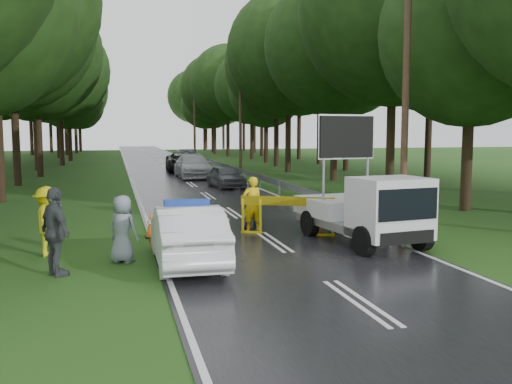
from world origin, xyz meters
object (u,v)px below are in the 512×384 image
object	(u,v)px
officer	(252,204)
civilian	(254,205)
barrier	(287,206)
queue_car_third	(184,161)
queue_car_first	(226,176)
queue_car_second	(193,166)
police_sedan	(187,235)
queue_car_fourth	(187,157)
work_truck	(367,210)

from	to	relation	value
officer	civilian	world-z (taller)	officer
barrier	queue_car_third	distance (m)	28.06
civilian	queue_car_first	size ratio (longest dim) A/B	0.44
queue_car_second	queue_car_first	bearing A→B (deg)	-84.06
officer	police_sedan	bearing A→B (deg)	54.68
civilian	queue_car_fourth	bearing A→B (deg)	88.15
barrier	queue_car_fourth	distance (m)	37.94
barrier	officer	xyz separation A→B (m)	(-0.87, 1.00, -0.03)
barrier	civilian	distance (m)	1.44
officer	queue_car_first	size ratio (longest dim) A/B	0.47
police_sedan	officer	world-z (taller)	officer
civilian	queue_car_third	size ratio (longest dim) A/B	0.29
queue_car_fourth	officer	bearing A→B (deg)	-87.67
queue_car_second	civilian	bearing A→B (deg)	-93.31
police_sedan	queue_car_second	world-z (taller)	queue_car_second
police_sedan	officer	bearing A→B (deg)	-122.04
civilian	barrier	bearing A→B (deg)	-56.55
civilian	queue_car_first	distance (m)	13.77
work_truck	queue_car_first	distance (m)	16.83
barrier	queue_car_second	distance (m)	22.06
work_truck	queue_car_second	xyz separation A→B (m)	(-1.69, 23.98, -0.19)
barrier	police_sedan	bearing A→B (deg)	-113.52
work_truck	civilian	size ratio (longest dim) A/B	2.92
officer	queue_car_third	xyz separation A→B (m)	(1.01, 27.06, -0.09)
barrier	queue_car_second	xyz separation A→B (m)	(0.08, 22.06, -0.11)
queue_car_first	queue_car_second	size ratio (longest dim) A/B	0.69
civilian	queue_car_second	size ratio (longest dim) A/B	0.30
police_sedan	work_truck	xyz separation A→B (m)	(5.27, 1.22, 0.27)
work_truck	barrier	bearing A→B (deg)	124.59
officer	civilian	bearing A→B (deg)	-120.72
work_truck	barrier	distance (m)	2.61
queue_car_first	queue_car_third	size ratio (longest dim) A/B	0.67
police_sedan	queue_car_third	size ratio (longest dim) A/B	0.77
police_sedan	queue_car_fourth	world-z (taller)	police_sedan
barrier	work_truck	bearing A→B (deg)	-22.85
work_truck	civilian	distance (m)	4.04
queue_car_third	queue_car_fourth	size ratio (longest dim) A/B	1.33
officer	queue_car_second	size ratio (longest dim) A/B	0.32
queue_car_first	police_sedan	bearing A→B (deg)	-109.97
work_truck	officer	size ratio (longest dim) A/B	2.74
queue_car_first	queue_car_fourth	bearing A→B (deg)	82.25
police_sedan	queue_car_third	distance (m)	31.42
queue_car_second	queue_car_third	size ratio (longest dim) A/B	0.97
work_truck	civilian	world-z (taller)	work_truck
officer	queue_car_second	bearing A→B (deg)	-95.54
barrier	queue_car_first	xyz separation A→B (m)	(0.95, 14.89, -0.27)
police_sedan	queue_car_second	distance (m)	25.46
civilian	queue_car_second	xyz separation A→B (m)	(0.83, 20.83, -0.02)
queue_car_second	officer	bearing A→B (deg)	-93.61
police_sedan	queue_car_first	bearing A→B (deg)	-103.54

